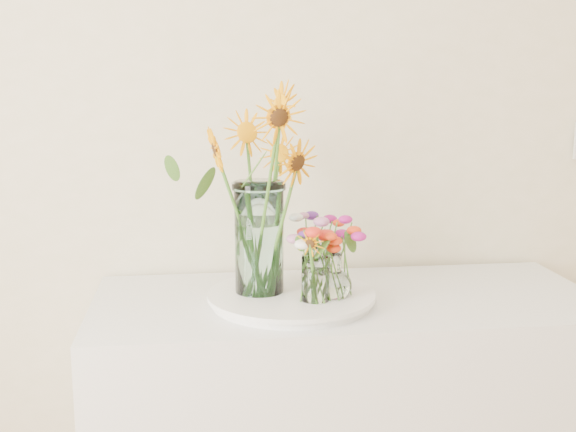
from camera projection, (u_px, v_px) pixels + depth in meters
The scene contains 9 objects.
tray at pixel (291, 299), 1.95m from camera, with size 0.43×0.43×0.03m, color white.
mason_jar at pixel (259, 238), 1.93m from camera, with size 0.13×0.13×0.31m, color silver.
sunflower_bouquet at pixel (259, 188), 1.91m from camera, with size 0.64×0.64×0.58m, color #FF9F05, non-canonical shape.
small_vase_a at pixel (316, 279), 1.87m from camera, with size 0.07×0.07×0.13m, color white.
wildflower_posy_a at pixel (316, 262), 1.86m from camera, with size 0.17×0.17×0.22m, color red, non-canonical shape.
small_vase_b at pixel (336, 276), 1.90m from camera, with size 0.09×0.09×0.12m, color white, non-canonical shape.
wildflower_posy_b at pixel (336, 259), 1.89m from camera, with size 0.20×0.20×0.21m, color red, non-canonical shape.
small_vase_c at pixel (319, 264), 2.05m from camera, with size 0.06×0.06×0.11m, color white.
wildflower_posy_c at pixel (319, 248), 2.04m from camera, with size 0.21×0.21×0.20m, color red, non-canonical shape.
Camera 1 is at (-0.48, 0.04, 1.50)m, focal length 45.00 mm.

